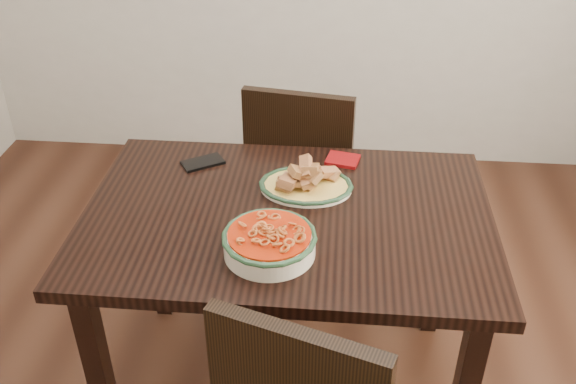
# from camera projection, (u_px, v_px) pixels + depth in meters

# --- Properties ---
(dining_table) EXTENTS (1.23, 0.82, 0.75)m
(dining_table) POSITION_uv_depth(u_px,v_px,m) (287.00, 238.00, 1.98)
(dining_table) COLOR black
(dining_table) RESTS_ON ground
(chair_far) EXTENTS (0.48, 0.48, 0.89)m
(chair_far) POSITION_uv_depth(u_px,v_px,m) (303.00, 171.00, 2.61)
(chair_far) COLOR black
(chair_far) RESTS_ON ground
(fish_plate) EXTENTS (0.29, 0.23, 0.11)m
(fish_plate) POSITION_uv_depth(u_px,v_px,m) (306.00, 177.00, 2.01)
(fish_plate) COLOR white
(fish_plate) RESTS_ON dining_table
(noodle_bowl) EXTENTS (0.26, 0.26, 0.08)m
(noodle_bowl) POSITION_uv_depth(u_px,v_px,m) (269.00, 240.00, 1.74)
(noodle_bowl) COLOR #EEE4C9
(noodle_bowl) RESTS_ON dining_table
(smartphone) EXTENTS (0.15, 0.13, 0.01)m
(smartphone) POSITION_uv_depth(u_px,v_px,m) (203.00, 163.00, 2.16)
(smartphone) COLOR black
(smartphone) RESTS_ON dining_table
(napkin) EXTENTS (0.12, 0.11, 0.01)m
(napkin) POSITION_uv_depth(u_px,v_px,m) (343.00, 160.00, 2.18)
(napkin) COLOR maroon
(napkin) RESTS_ON dining_table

